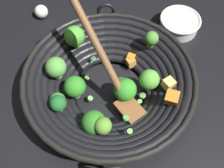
% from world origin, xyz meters
% --- Properties ---
extents(ground_plane, '(4.00, 4.00, 0.00)m').
position_xyz_m(ground_plane, '(0.00, 0.00, 0.00)').
color(ground_plane, black).
extents(wok, '(0.43, 0.47, 0.24)m').
position_xyz_m(wok, '(0.00, 0.00, 0.06)').
color(wok, black).
rests_on(wok, ground).
extents(prep_bowl, '(0.13, 0.13, 0.04)m').
position_xyz_m(prep_bowl, '(-0.19, -0.26, 0.02)').
color(prep_bowl, silver).
rests_on(prep_bowl, ground).
extents(garlic_bulb, '(0.04, 0.04, 0.04)m').
position_xyz_m(garlic_bulb, '(0.25, -0.27, 0.02)').
color(garlic_bulb, silver).
rests_on(garlic_bulb, ground).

